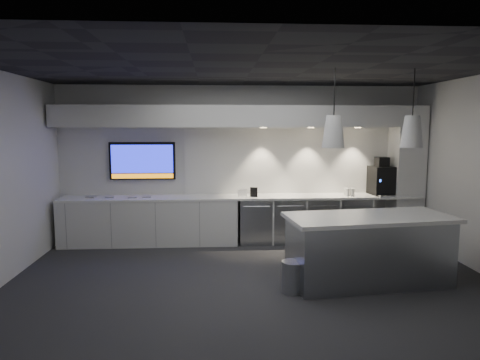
{
  "coord_description": "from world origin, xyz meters",
  "views": [
    {
      "loc": [
        -0.53,
        -5.84,
        2.23
      ],
      "look_at": [
        -0.1,
        1.1,
        1.35
      ],
      "focal_mm": 32.0,
      "sensor_mm": 36.0,
      "label": 1
    }
  ],
  "objects": [
    {
      "name": "sign_black",
      "position": [
        0.22,
        2.08,
        0.99
      ],
      "size": [
        0.14,
        0.05,
        0.18
      ],
      "primitive_type": "cube",
      "rotation": [
        0.0,
        0.0,
        -0.23
      ],
      "color": "black",
      "rests_on": "back_counter"
    },
    {
      "name": "column",
      "position": [
        3.2,
        2.2,
        1.3
      ],
      "size": [
        0.55,
        0.55,
        2.6
      ],
      "primitive_type": "cube",
      "color": "silver",
      "rests_on": "floor"
    },
    {
      "name": "tray_b",
      "position": [
        -2.48,
        2.16,
        0.91
      ],
      "size": [
        0.19,
        0.19,
        0.02
      ],
      "primitive_type": "cube",
      "rotation": [
        0.0,
        0.0,
        0.25
      ],
      "color": "#959595",
      "rests_on": "back_counter"
    },
    {
      "name": "wall_tv",
      "position": [
        -1.9,
        2.45,
        1.56
      ],
      "size": [
        1.25,
        0.07,
        0.72
      ],
      "color": "black",
      "rests_on": "wall_back"
    },
    {
      "name": "fridge_unit_d",
      "position": [
        2.14,
        2.17,
        0.42
      ],
      "size": [
        0.6,
        0.61,
        0.85
      ],
      "primitive_type": "cube",
      "color": "gray",
      "rests_on": "floor"
    },
    {
      "name": "bin",
      "position": [
        0.52,
        -0.35,
        0.21
      ],
      "size": [
        0.32,
        0.32,
        0.42
      ],
      "primitive_type": "cylinder",
      "rotation": [
        0.0,
        0.0,
        0.06
      ],
      "color": "gray",
      "rests_on": "floor"
    },
    {
      "name": "left_base_cabinets",
      "position": [
        -1.75,
        2.17,
        0.43
      ],
      "size": [
        3.3,
        0.63,
        0.86
      ],
      "primitive_type": "cube",
      "color": "silver",
      "rests_on": "floor"
    },
    {
      "name": "backsplash",
      "position": [
        1.2,
        2.48,
        1.55
      ],
      "size": [
        4.6,
        0.03,
        1.3
      ],
      "primitive_type": "cube",
      "color": "silver",
      "rests_on": "wall_back"
    },
    {
      "name": "ceiling",
      "position": [
        0.0,
        0.0,
        3.0
      ],
      "size": [
        7.0,
        7.0,
        0.0
      ],
      "primitive_type": "plane",
      "rotation": [
        3.14,
        0.0,
        0.0
      ],
      "color": "black",
      "rests_on": "wall_back"
    },
    {
      "name": "fridge_unit_a",
      "position": [
        0.25,
        2.17,
        0.42
      ],
      "size": [
        0.6,
        0.61,
        0.85
      ],
      "primitive_type": "cube",
      "color": "gray",
      "rests_on": "floor"
    },
    {
      "name": "fridge_unit_c",
      "position": [
        1.51,
        2.17,
        0.42
      ],
      "size": [
        0.6,
        0.61,
        0.85
      ],
      "primitive_type": "cube",
      "color": "gray",
      "rests_on": "floor"
    },
    {
      "name": "island",
      "position": [
        1.65,
        -0.08,
        0.49
      ],
      "size": [
        2.41,
        1.26,
        0.98
      ],
      "rotation": [
        0.0,
        0.0,
        0.12
      ],
      "color": "gray",
      "rests_on": "floor"
    },
    {
      "name": "soffit",
      "position": [
        0.0,
        2.2,
        2.4
      ],
      "size": [
        6.9,
        0.6,
        0.4
      ],
      "primitive_type": "cube",
      "color": "silver",
      "rests_on": "wall_back"
    },
    {
      "name": "wall_front",
      "position": [
        0.0,
        -2.5,
        1.5
      ],
      "size": [
        7.0,
        0.0,
        7.0
      ],
      "primitive_type": "plane",
      "rotation": [
        -1.57,
        0.0,
        0.0
      ],
      "color": "silver",
      "rests_on": "floor"
    },
    {
      "name": "wall_back",
      "position": [
        0.0,
        2.5,
        1.5
      ],
      "size": [
        7.0,
        0.0,
        7.0
      ],
      "primitive_type": "plane",
      "rotation": [
        1.57,
        0.0,
        0.0
      ],
      "color": "silver",
      "rests_on": "floor"
    },
    {
      "name": "fridge_unit_b",
      "position": [
        0.88,
        2.17,
        0.42
      ],
      "size": [
        0.6,
        0.61,
        0.85
      ],
      "primitive_type": "cube",
      "color": "gray",
      "rests_on": "floor"
    },
    {
      "name": "pendant_left",
      "position": [
        1.1,
        -0.08,
        2.15
      ],
      "size": [
        0.31,
        0.31,
        1.14
      ],
      "color": "silver",
      "rests_on": "ceiling"
    },
    {
      "name": "tray_c",
      "position": [
        -2.05,
        2.1,
        0.91
      ],
      "size": [
        0.19,
        0.19,
        0.02
      ],
      "primitive_type": "cube",
      "rotation": [
        0.0,
        0.0,
        0.22
      ],
      "color": "#959595",
      "rests_on": "back_counter"
    },
    {
      "name": "back_counter",
      "position": [
        0.0,
        2.17,
        0.88
      ],
      "size": [
        6.8,
        0.65,
        0.04
      ],
      "primitive_type": "cube",
      "color": "white",
      "rests_on": "left_base_cabinets"
    },
    {
      "name": "cup_cluster",
      "position": [
        2.05,
        2.08,
        0.97
      ],
      "size": [
        0.17,
        0.17,
        0.15
      ],
      "primitive_type": null,
      "color": "white",
      "rests_on": "back_counter"
    },
    {
      "name": "sign_white",
      "position": [
        0.01,
        2.12,
        0.97
      ],
      "size": [
        0.18,
        0.06,
        0.14
      ],
      "primitive_type": "cube",
      "rotation": [
        0.0,
        0.0,
        0.26
      ],
      "color": "white",
      "rests_on": "back_counter"
    },
    {
      "name": "floor",
      "position": [
        0.0,
        0.0,
        0.0
      ],
      "size": [
        7.0,
        7.0,
        0.0
      ],
      "primitive_type": "plane",
      "color": "#28292B",
      "rests_on": "ground"
    },
    {
      "name": "tray_a",
      "position": [
        -2.82,
        2.17,
        0.91
      ],
      "size": [
        0.17,
        0.17,
        0.02
      ],
      "primitive_type": "cube",
      "rotation": [
        0.0,
        0.0,
        -0.07
      ],
      "color": "#959595",
      "rests_on": "back_counter"
    },
    {
      "name": "pendant_right",
      "position": [
        2.2,
        -0.08,
        2.15
      ],
      "size": [
        0.31,
        0.31,
        1.14
      ],
      "color": "silver",
      "rests_on": "ceiling"
    },
    {
      "name": "tray_d",
      "position": [
        -1.79,
        2.15,
        0.91
      ],
      "size": [
        0.18,
        0.18,
        0.02
      ],
      "primitive_type": "cube",
      "rotation": [
        0.0,
        0.0,
        0.15
      ],
      "color": "#959595",
      "rests_on": "back_counter"
    },
    {
      "name": "coffee_machine",
      "position": [
        2.71,
        2.2,
        1.2
      ],
      "size": [
        0.43,
        0.59,
        0.73
      ],
      "rotation": [
        0.0,
        0.0,
        0.07
      ],
      "color": "black",
      "rests_on": "back_counter"
    }
  ]
}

